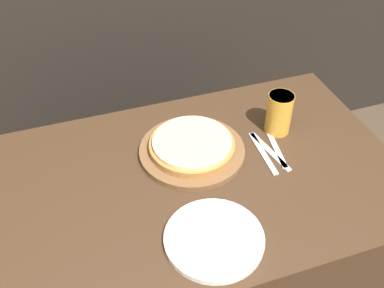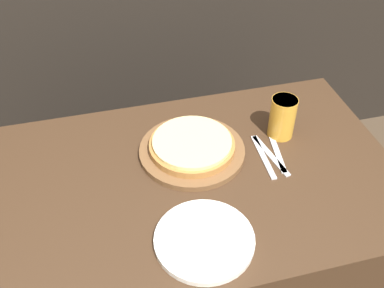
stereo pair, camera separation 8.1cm
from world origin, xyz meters
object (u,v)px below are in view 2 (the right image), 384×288
fork (263,157)px  dinner_knife (270,155)px  spoon (278,154)px  dinner_plate (204,240)px  pizza_on_board (192,148)px  beer_glass (283,116)px

fork → dinner_knife: (0.03, -0.00, 0.00)m
spoon → dinner_knife: bearing=-180.0°
fork → spoon: 0.05m
dinner_plate → spoon: dinner_plate is taller
dinner_knife → spoon: 0.03m
dinner_plate → fork: (0.27, 0.27, -0.01)m
pizza_on_board → dinner_knife: pizza_on_board is taller
beer_glass → dinner_plate: 0.53m
beer_glass → spoon: bearing=-116.2°
pizza_on_board → dinner_plate: (-0.06, -0.35, -0.02)m
dinner_plate → dinner_knife: size_ratio=1.31×
dinner_knife → beer_glass: bearing=52.9°
pizza_on_board → spoon: 0.28m
pizza_on_board → dinner_plate: size_ratio=1.27×
beer_glass → dinner_plate: bearing=-135.4°
dinner_plate → spoon: bearing=40.0°
dinner_knife → spoon: size_ratio=1.17×
pizza_on_board → fork: pizza_on_board is taller
pizza_on_board → spoon: size_ratio=1.95×
dinner_knife → fork: bearing=180.0°
dinner_knife → dinner_plate: bearing=-137.8°
beer_glass → spoon: 0.13m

